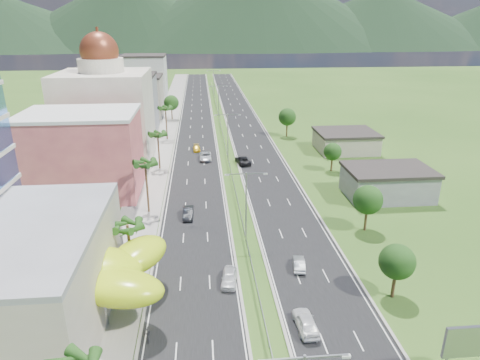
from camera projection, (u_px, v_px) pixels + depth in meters
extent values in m
plane|color=#2D5119|center=(254.00, 280.00, 54.40)|extent=(500.00, 500.00, 0.00)
cube|color=black|center=(196.00, 122.00, 137.62)|extent=(11.00, 260.00, 0.04)
cube|color=black|center=(243.00, 121.00, 138.93)|extent=(11.00, 260.00, 0.04)
cube|color=gray|center=(167.00, 123.00, 136.78)|extent=(7.00, 260.00, 0.12)
cube|color=gray|center=(223.00, 134.00, 121.29)|extent=(0.08, 216.00, 0.28)
cube|color=gray|center=(212.00, 84.00, 216.44)|extent=(0.10, 0.12, 0.70)
cube|color=gray|center=(282.00, 359.00, 27.18)|extent=(2.88, 0.12, 0.12)
cube|color=gray|center=(327.00, 356.00, 27.43)|extent=(2.88, 0.12, 0.12)
cube|color=silver|center=(346.00, 356.00, 27.57)|extent=(0.60, 0.25, 0.18)
cylinder|color=gray|center=(246.00, 208.00, 61.79)|extent=(0.20, 0.20, 11.00)
cube|color=gray|center=(236.00, 174.00, 59.80)|extent=(2.88, 0.12, 0.12)
cube|color=gray|center=(256.00, 173.00, 60.05)|extent=(2.88, 0.12, 0.12)
cube|color=silver|center=(227.00, 175.00, 59.72)|extent=(0.60, 0.25, 0.18)
cube|color=silver|center=(265.00, 174.00, 60.19)|extent=(0.60, 0.25, 0.18)
cylinder|color=gray|center=(228.00, 137.00, 99.07)|extent=(0.20, 0.20, 11.00)
cube|color=gray|center=(221.00, 115.00, 97.07)|extent=(2.88, 0.12, 0.12)
cube|color=gray|center=(234.00, 114.00, 97.33)|extent=(2.88, 0.12, 0.12)
cube|color=silver|center=(216.00, 115.00, 97.00)|extent=(0.60, 0.25, 0.18)
cube|color=silver|center=(239.00, 115.00, 97.47)|extent=(0.60, 0.25, 0.18)
cylinder|color=gray|center=(219.00, 102.00, 141.00)|extent=(0.20, 0.20, 11.00)
cube|color=gray|center=(214.00, 86.00, 139.01)|extent=(2.88, 0.12, 0.12)
cube|color=gray|center=(223.00, 86.00, 139.26)|extent=(2.88, 0.12, 0.12)
cube|color=silver|center=(210.00, 86.00, 138.94)|extent=(0.60, 0.25, 0.18)
cube|color=silver|center=(227.00, 86.00, 139.41)|extent=(0.60, 0.25, 0.18)
cylinder|color=gray|center=(214.00, 83.00, 182.94)|extent=(0.20, 0.20, 11.00)
cube|color=gray|center=(210.00, 71.00, 180.95)|extent=(2.88, 0.12, 0.12)
cube|color=gray|center=(217.00, 71.00, 181.20)|extent=(2.88, 0.12, 0.12)
cube|color=silver|center=(207.00, 71.00, 180.88)|extent=(0.60, 0.25, 0.18)
cube|color=silver|center=(220.00, 71.00, 181.35)|extent=(0.60, 0.25, 0.18)
cylinder|color=gray|center=(52.00, 286.00, 49.74)|extent=(0.50, 0.50, 4.00)
cylinder|color=gray|center=(105.00, 309.00, 45.69)|extent=(0.50, 0.50, 4.00)
cylinder|color=gray|center=(58.00, 331.00, 42.55)|extent=(0.50, 0.50, 4.00)
cylinder|color=gray|center=(131.00, 282.00, 50.53)|extent=(0.50, 0.50, 4.00)
cube|color=#B64A54|center=(83.00, 155.00, 79.14)|extent=(20.00, 15.00, 15.00)
cube|color=beige|center=(107.00, 116.00, 99.70)|extent=(20.00, 20.00, 20.00)
cylinder|color=beige|center=(101.00, 65.00, 95.65)|extent=(10.00, 10.00, 3.00)
sphere|color=brown|center=(99.00, 51.00, 94.60)|extent=(8.40, 8.40, 8.40)
cube|color=gray|center=(128.00, 105.00, 123.79)|extent=(16.00, 15.00, 16.00)
cube|color=#A29986|center=(138.00, 97.00, 144.82)|extent=(16.00, 15.00, 13.00)
cube|color=silver|center=(145.00, 80.00, 165.38)|extent=(16.00, 15.00, 18.00)
cube|color=#D85919|center=(472.00, 341.00, 37.49)|extent=(5.20, 0.35, 3.20)
cube|color=gray|center=(387.00, 184.00, 79.26)|extent=(15.00, 10.00, 5.00)
cube|color=#A29986|center=(345.00, 142.00, 107.50)|extent=(14.00, 12.00, 4.40)
cylinder|color=#47301C|center=(130.00, 252.00, 53.60)|extent=(0.36, 0.36, 7.50)
cylinder|color=#47301C|center=(147.00, 188.00, 71.97)|extent=(0.36, 0.36, 9.00)
cylinder|color=#47301C|center=(159.00, 151.00, 93.58)|extent=(0.36, 0.36, 8.00)
cylinder|color=#47301C|center=(166.00, 124.00, 116.74)|extent=(0.36, 0.36, 8.80)
cylinder|color=#47301C|center=(172.00, 112.00, 140.73)|extent=(0.40, 0.40, 4.90)
sphere|color=#204916|center=(171.00, 103.00, 139.62)|extent=(4.90, 4.90, 4.90)
cylinder|color=#47301C|center=(394.00, 282.00, 50.40)|extent=(0.40, 0.40, 4.20)
sphere|color=#204916|center=(397.00, 262.00, 49.45)|extent=(4.20, 4.20, 4.20)
cylinder|color=#47301C|center=(366.00, 217.00, 66.44)|extent=(0.40, 0.40, 4.55)
sphere|color=#204916|center=(368.00, 200.00, 65.41)|extent=(4.55, 4.55, 4.55)
cylinder|color=#47301C|center=(332.00, 163.00, 92.92)|extent=(0.40, 0.40, 3.85)
sphere|color=#204916|center=(333.00, 152.00, 92.05)|extent=(3.85, 3.85, 3.85)
cylinder|color=#47301C|center=(287.00, 128.00, 120.35)|extent=(0.40, 0.40, 4.90)
sphere|color=#204916|center=(287.00, 117.00, 119.24)|extent=(4.90, 4.90, 4.90)
imported|color=silver|center=(229.00, 277.00, 53.45)|extent=(2.53, 4.87, 1.58)
imported|color=black|center=(188.00, 213.00, 71.38)|extent=(1.78, 4.83, 1.58)
imported|color=#B4B8BD|center=(205.00, 156.00, 100.65)|extent=(2.74, 5.93, 1.65)
imported|color=gold|center=(197.00, 148.00, 107.58)|extent=(2.01, 4.50, 1.28)
imported|color=white|center=(306.00, 322.00, 45.47)|extent=(2.24, 5.11, 1.71)
imported|color=#9DA0A5|center=(299.00, 264.00, 56.69)|extent=(2.07, 4.29, 1.36)
imported|color=black|center=(243.00, 160.00, 97.96)|extent=(3.60, 6.25, 1.64)
imported|color=black|center=(148.00, 332.00, 44.26)|extent=(0.95, 2.20, 1.36)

